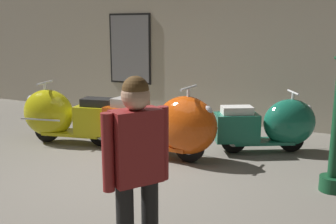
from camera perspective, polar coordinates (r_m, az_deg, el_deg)
ground_plane at (r=5.29m, az=-7.98°, el=-9.15°), size 60.00×60.00×0.00m
showroom_back_wall at (r=8.14m, az=5.97°, el=11.88°), size 18.00×0.24×3.76m
scooter_0 at (r=6.76m, az=-14.99°, el=-0.54°), size 1.76×0.83×1.04m
scooter_1 at (r=5.77m, az=0.04°, el=-1.97°), size 1.83×0.62×1.10m
scooter_2 at (r=6.29m, az=15.08°, el=-1.81°), size 1.59×1.17×0.96m
visitor_1 at (r=2.93m, az=-4.57°, el=-7.75°), size 0.38×0.46×1.58m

